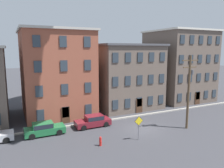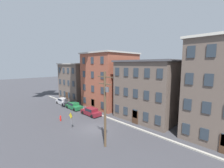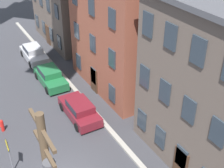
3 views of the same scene
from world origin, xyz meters
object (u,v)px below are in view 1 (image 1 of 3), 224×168
car_green (44,128)px  fire_hydrant (100,141)px  caution_sign (139,124)px  utility_pole (189,88)px  car_maroon (93,121)px

car_green → fire_hydrant: 7.09m
caution_sign → utility_pole: (7.21, 0.41, 3.25)m
utility_pole → car_green: bearing=161.8°
caution_sign → fire_hydrant: size_ratio=2.71×
car_maroon → utility_pole: (10.15, -5.48, 4.25)m
car_maroon → utility_pole: 12.29m
car_maroon → utility_pole: size_ratio=0.50×
fire_hydrant → utility_pole: bearing=0.2°
caution_sign → fire_hydrant: 4.43m
car_green → caution_sign: bearing=-32.6°
utility_pole → caution_sign: bearing=-176.7°
car_green → fire_hydrant: bearing=-48.8°
caution_sign → fire_hydrant: bearing=175.0°
utility_pole → fire_hydrant: (-11.44, -0.04, -4.51)m
car_maroon → caution_sign: (2.94, -5.89, 0.99)m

